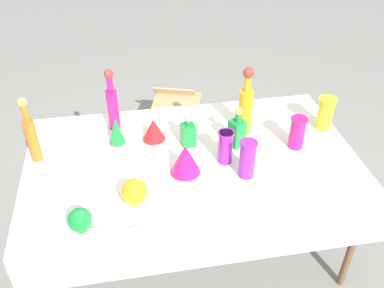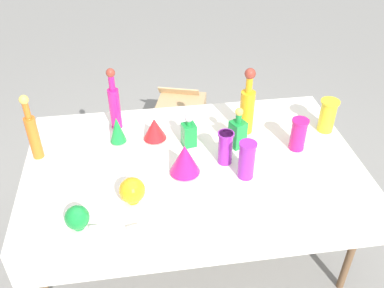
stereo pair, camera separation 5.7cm
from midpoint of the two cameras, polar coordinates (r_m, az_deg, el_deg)
ground_plane at (r=3.06m, az=0.55°, el=-13.06°), size 40.00×40.00×0.00m
display_table at (r=2.54m, az=0.74°, el=-3.11°), size 1.94×1.17×0.76m
tall_bottle_0 at (r=2.68m, az=7.98°, el=4.98°), size 0.09×0.09×0.44m
tall_bottle_1 at (r=2.59m, az=-19.93°, el=1.54°), size 0.07×0.07×0.42m
tall_bottle_2 at (r=2.73m, az=-9.74°, el=5.40°), size 0.07×0.07×0.42m
square_decanter_0 at (r=2.58m, az=0.14°, el=1.55°), size 0.09×0.09×0.22m
square_decanter_1 at (r=2.58m, az=6.74°, el=1.67°), size 0.11×0.11×0.27m
slender_vase_0 at (r=2.84m, az=18.19°, el=3.72°), size 0.12×0.12×0.22m
slender_vase_1 at (r=2.62m, az=14.60°, el=1.38°), size 0.10×0.10×0.20m
slender_vase_2 at (r=2.35m, az=8.01°, el=-2.02°), size 0.10×0.10×0.23m
slender_vase_3 at (r=2.44m, az=5.14°, el=-0.39°), size 0.09×0.09×0.21m
fluted_vase_0 at (r=2.64m, az=-4.40°, el=2.04°), size 0.14×0.14×0.15m
fluted_vase_1 at (r=2.63m, az=-9.32°, el=1.89°), size 0.10×0.10×0.18m
fluted_vase_2 at (r=2.36m, az=-0.29°, el=-2.02°), size 0.17×0.17×0.19m
round_bowl_0 at (r=2.22m, az=-7.26°, el=-6.16°), size 0.14×0.14×0.14m
round_bowl_1 at (r=2.14m, az=-14.33°, el=-9.48°), size 0.12×0.12×0.13m
price_tag_left at (r=2.11m, az=-7.00°, el=-11.14°), size 0.06×0.02×0.04m
price_tag_center at (r=2.14m, az=-12.17°, el=-11.00°), size 0.04×0.02×0.04m
cardboard_box_behind_left at (r=3.91m, az=-1.09°, el=3.27°), size 0.52×0.53×0.45m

